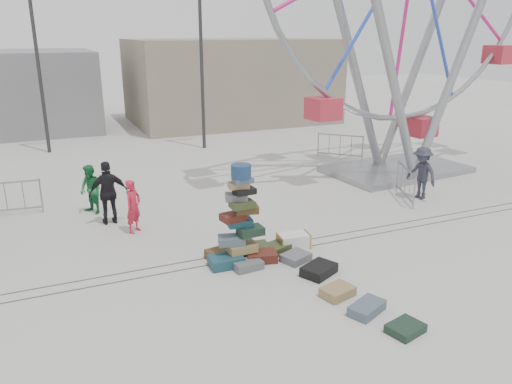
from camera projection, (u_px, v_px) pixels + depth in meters
name	position (u px, v px, depth m)	size (l,w,h in m)	color
ground	(251.00, 269.00, 11.93)	(90.00, 90.00, 0.00)	#9E9E99
track_line_near	(242.00, 259.00, 12.45)	(40.00, 0.04, 0.01)	#47443F
track_line_far	(236.00, 253.00, 12.80)	(40.00, 0.04, 0.01)	#47443F
building_right	(230.00, 81.00, 31.28)	(12.00, 8.00, 5.00)	gray
building_left	(2.00, 91.00, 28.20)	(10.00, 8.00, 4.40)	gray
lamp_post_right	(203.00, 53.00, 23.08)	(1.41, 0.25, 8.00)	#2D2D30
lamp_post_left	(39.00, 54.00, 22.18)	(1.41, 0.25, 8.00)	#2D2D30
suitcase_tower	(241.00, 235.00, 12.18)	(1.73, 1.54, 2.46)	#1C4654
steamer_trunk	(293.00, 241.00, 13.04)	(0.82, 0.47, 0.38)	silver
row_case_0	(275.00, 249.00, 12.77)	(0.82, 0.52, 0.22)	#394321
row_case_1	(296.00, 257.00, 12.33)	(0.67, 0.54, 0.19)	slate
row_case_2	(319.00, 270.00, 11.63)	(0.82, 0.57, 0.23)	black
row_case_3	(338.00, 292.00, 10.68)	(0.69, 0.50, 0.21)	#9A814E
row_case_4	(367.00, 308.00, 10.05)	(0.81, 0.46, 0.21)	#4E6070
row_case_5	(405.00, 328.00, 9.40)	(0.67, 0.51, 0.16)	#1C3224
barricade_dummy_c	(6.00, 199.00, 15.24)	(2.00, 0.10, 1.10)	gray
barricade_wheel_front	(405.00, 183.00, 16.78)	(2.00, 0.10, 1.10)	gray
barricade_wheel_back	(340.00, 146.00, 22.21)	(2.00, 0.10, 1.10)	gray
pedestrian_red	(133.00, 206.00, 13.93)	(0.56, 0.36, 1.52)	red
pedestrian_green	(91.00, 190.00, 15.38)	(0.75, 0.58, 1.54)	#1C7139
pedestrian_black	(109.00, 193.00, 14.52)	(1.10, 0.46, 1.88)	black
pedestrian_grey	(422.00, 173.00, 16.73)	(1.15, 0.66, 1.79)	#282B36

